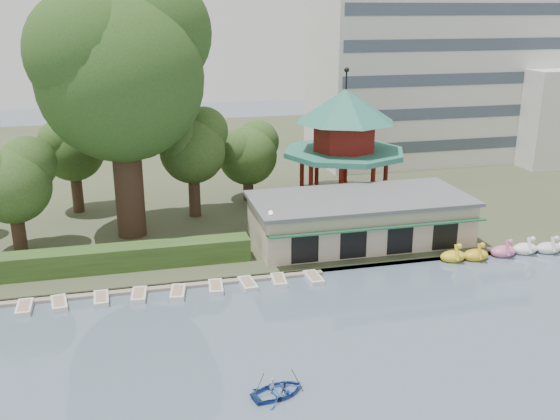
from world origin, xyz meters
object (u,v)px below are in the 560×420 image
object	(u,v)px
boathouse	(360,218)
big_tree	(122,64)
dock	(93,292)
rowboat_with_passengers	(278,387)
pavilion	(345,136)

from	to	relation	value
boathouse	big_tree	world-z (taller)	big_tree
dock	big_tree	distance (m)	18.93
dock	big_tree	size ratio (longest dim) A/B	1.52
dock	rowboat_with_passengers	size ratio (longest dim) A/B	6.97
rowboat_with_passengers	big_tree	bearing A→B (deg)	104.71
rowboat_with_passengers	dock	bearing A→B (deg)	123.69
boathouse	big_tree	size ratio (longest dim) A/B	0.83
dock	rowboat_with_passengers	world-z (taller)	rowboat_with_passengers
dock	boathouse	size ratio (longest dim) A/B	1.83
dock	pavilion	size ratio (longest dim) A/B	2.52
big_tree	dock	bearing A→B (deg)	-106.13
pavilion	big_tree	world-z (taller)	big_tree
pavilion	rowboat_with_passengers	distance (m)	33.70
pavilion	dock	bearing A→B (deg)	-148.34
dock	boathouse	xyz separation A→B (m)	(22.00, 4.77, 2.25)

